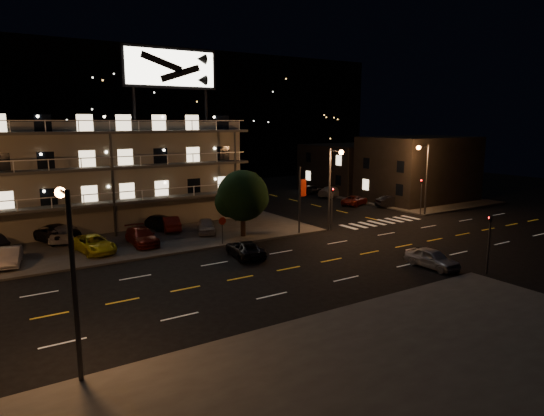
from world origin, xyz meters
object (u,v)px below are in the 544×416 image
lot_car_2 (94,244)px  side_car_0 (393,202)px  road_car_west (245,249)px  lot_car_4 (206,226)px  tree (242,197)px  road_car_east (432,258)px  lot_car_7 (64,233)px

lot_car_2 → side_car_0: lot_car_2 is taller
side_car_0 → road_car_west: size_ratio=0.93×
lot_car_4 → road_car_west: size_ratio=0.84×
side_car_0 → road_car_west: side_car_0 is taller
tree → lot_car_4: (-2.25, 2.98, -2.95)m
side_car_0 → road_car_east: 25.40m
lot_car_7 → road_car_west: size_ratio=1.11×
tree → lot_car_4: size_ratio=1.57×
lot_car_4 → road_car_west: bearing=-72.1°
road_car_east → road_car_west: 14.13m
side_car_0 → road_car_west: bearing=126.1°
side_car_0 → road_car_east: bearing=156.2°
lot_car_2 → road_car_east: 26.28m
tree → road_car_west: 7.06m
lot_car_2 → road_car_east: lot_car_2 is taller
tree → lot_car_2: (-12.81, 1.59, -2.93)m
lot_car_7 → side_car_0: bearing=-166.4°
lot_car_2 → lot_car_4: 10.65m
side_car_0 → road_car_east: road_car_east is taller
tree → road_car_west: (-2.93, -5.61, -3.13)m
lot_car_2 → road_car_east: bearing=-50.6°
lot_car_7 → road_car_west: lot_car_7 is taller
side_car_0 → lot_car_7: bearing=101.8°
lot_car_2 → side_car_0: bearing=-6.3°
side_car_0 → road_car_east: (-16.39, -19.41, 0.00)m
road_car_west → road_car_east: bearing=144.4°
lot_car_4 → road_car_east: lot_car_4 is taller
side_car_0 → lot_car_4: bearing=108.4°
road_car_west → tree: bearing=-108.6°
lot_car_2 → road_car_east: size_ratio=1.19×
road_car_west → lot_car_7: bearing=-39.2°
lot_car_2 → road_car_west: 12.23m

